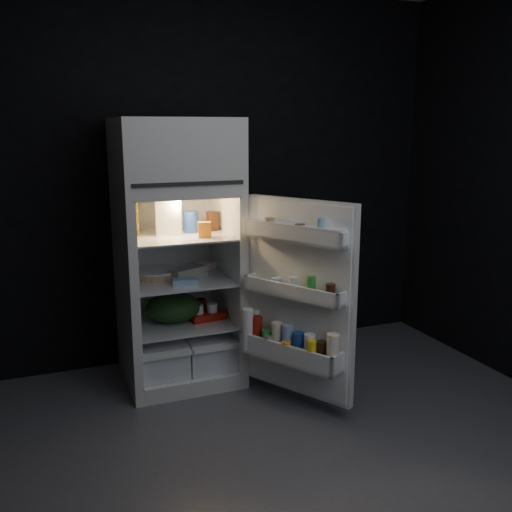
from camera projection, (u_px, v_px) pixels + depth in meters
name	position (u px, v px, depth m)	size (l,w,h in m)	color
floor	(273.00, 473.00, 2.90)	(4.00, 3.40, 0.00)	#57575D
wall_back	(181.00, 179.00, 4.14)	(4.00, 0.00, 2.70)	black
refrigerator	(176.00, 244.00, 3.83)	(0.76, 0.71, 1.78)	white
fridge_door	(296.00, 303.00, 3.46)	(0.53, 0.72, 1.22)	white
milk_jug	(168.00, 216.00, 3.77)	(0.16, 0.16, 0.24)	white
mayo_jar	(191.00, 222.00, 3.85)	(0.10, 0.10, 0.14)	navy
jam_jar	(213.00, 221.00, 3.92)	(0.09, 0.09, 0.13)	black
amber_bottle	(133.00, 218.00, 3.74)	(0.08, 0.08, 0.22)	#B9871D
small_carton	(205.00, 230.00, 3.67)	(0.08, 0.06, 0.10)	orange
egg_carton	(189.00, 273.00, 3.85)	(0.26, 0.10, 0.07)	gray
pie	(156.00, 274.00, 3.88)	(0.32, 0.32, 0.04)	tan
flat_package	(185.00, 282.00, 3.68)	(0.16, 0.08, 0.04)	#81A5C8
wrapped_pkg	(205.00, 265.00, 4.10)	(0.13, 0.11, 0.05)	#F6E4C9
produce_bag	(174.00, 308.00, 3.87)	(0.38, 0.32, 0.20)	#193815
yogurt_tray	(207.00, 316.00, 3.92)	(0.24, 0.13, 0.05)	#A2190D
small_can_red	(202.00, 306.00, 4.09)	(0.06, 0.06, 0.09)	#A2190D
small_can_silver	(201.00, 304.00, 4.11)	(0.06, 0.06, 0.09)	#B4B4B8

